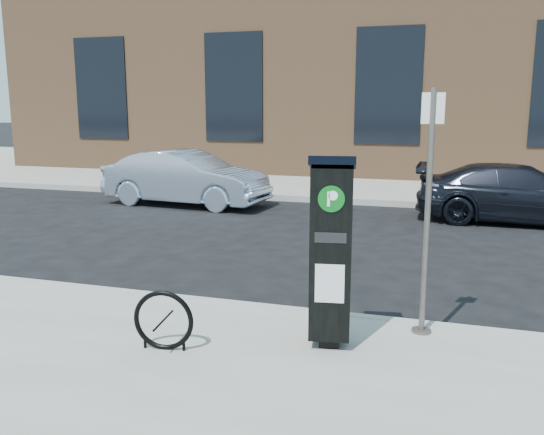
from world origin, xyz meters
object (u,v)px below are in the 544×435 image
at_px(car_silver, 186,178).
at_px(car_dark, 520,194).
at_px(bike_rack, 163,321).
at_px(parking_kiosk, 331,250).
at_px(sign_pole, 427,215).

bearing_deg(car_silver, car_dark, -84.20).
height_order(bike_rack, car_silver, car_silver).
bearing_deg(bike_rack, car_silver, 106.47).
bearing_deg(car_dark, parking_kiosk, 163.13).
distance_m(parking_kiosk, sign_pole, 1.07).
xyz_separation_m(bike_rack, car_silver, (-3.67, 8.19, 0.24)).
bearing_deg(car_dark, bike_rack, 155.34).
bearing_deg(car_dark, car_silver, 91.66).
bearing_deg(sign_pole, bike_rack, -159.07).
relative_size(sign_pole, car_silver, 0.60).
relative_size(parking_kiosk, car_silver, 0.45).
height_order(sign_pole, car_dark, sign_pole).
distance_m(parking_kiosk, bike_rack, 1.72).
xyz_separation_m(parking_kiosk, sign_pole, (0.84, 0.60, 0.27)).
bearing_deg(car_silver, bike_rack, -150.91).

